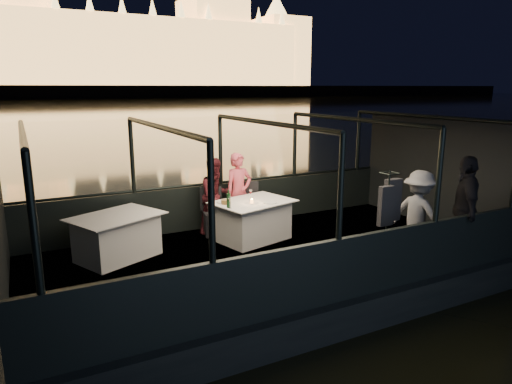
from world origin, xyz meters
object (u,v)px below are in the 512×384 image
person_woman_coral (239,194)px  passenger_dark (464,212)px  dining_table_central (253,220)px  passenger_stripe (419,209)px  chair_port_right (252,208)px  chair_port_left (215,212)px  wine_bottle (229,199)px  person_man_maroon (216,197)px  coat_stand (387,215)px  dining_table_aft (117,237)px

person_woman_coral → passenger_dark: bearing=-56.7°
dining_table_central → passenger_stripe: size_ratio=0.96×
chair_port_right → passenger_stripe: size_ratio=0.63×
chair_port_left → wine_bottle: size_ratio=2.85×
person_woman_coral → person_man_maroon: (-0.50, -0.01, 0.00)m
passenger_dark → coat_stand: bearing=-63.0°
coat_stand → passenger_stripe: size_ratio=1.06×
chair_port_left → passenger_dark: size_ratio=0.51×
person_woman_coral → chair_port_right: bearing=-35.1°
coat_stand → passenger_dark: size_ratio=0.90×
person_man_maroon → dining_table_central: bearing=-65.8°
dining_table_aft → passenger_stripe: size_ratio=0.94×
passenger_stripe → wine_bottle: (-2.71, 1.86, 0.06)m
passenger_dark → chair_port_right: bearing=-103.5°
dining_table_central → coat_stand: bearing=-61.1°
coat_stand → person_man_maroon: bearing=119.8°
dining_table_central → chair_port_left: 0.84m
dining_table_aft → person_woman_coral: size_ratio=0.90×
chair_port_right → person_man_maroon: person_man_maroon is taller
chair_port_right → coat_stand: coat_stand is taller
wine_bottle → dining_table_aft: bearing=167.5°
coat_stand → wine_bottle: coat_stand is taller
chair_port_right → person_woman_coral: 0.40m
person_woman_coral → passenger_dark: passenger_dark is taller
dining_table_central → chair_port_right: size_ratio=1.51×
dining_table_central → chair_port_right: chair_port_right is taller
dining_table_central → passenger_stripe: (2.11, -2.08, 0.47)m
dining_table_central → passenger_dark: bearing=-44.2°
passenger_stripe → dining_table_central: bearing=34.8°
passenger_stripe → passenger_dark: passenger_dark is taller
dining_table_aft → chair_port_left: 2.03m
person_woman_coral → passenger_stripe: size_ratio=1.05×
chair_port_right → dining_table_central: bearing=-103.2°
chair_port_left → person_man_maroon: person_man_maroon is taller
person_woman_coral → passenger_dark: (2.59, -3.29, 0.10)m
dining_table_aft → passenger_stripe: (4.60, -2.28, 0.47)m
dining_table_central → coat_stand: coat_stand is taller
chair_port_right → passenger_stripe: passenger_stripe is taller
chair_port_right → wine_bottle: bearing=-125.3°
dining_table_central → chair_port_right: (0.28, 0.59, 0.06)m
person_woman_coral → coat_stand: bearing=-73.1°
chair_port_right → passenger_stripe: (1.83, -2.67, 0.40)m
chair_port_right → coat_stand: size_ratio=0.59×
dining_table_aft → coat_stand: (3.73, -2.44, 0.51)m
dining_table_central → person_woman_coral: bearing=86.4°
dining_table_central → passenger_dark: passenger_dark is taller
chair_port_left → person_woman_coral: size_ratio=0.58×
chair_port_right → coat_stand: bearing=-59.3°
passenger_stripe → chair_port_left: bearing=33.4°
dining_table_central → passenger_stripe: passenger_stripe is taller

